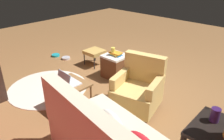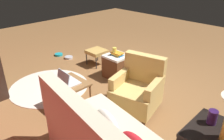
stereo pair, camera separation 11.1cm
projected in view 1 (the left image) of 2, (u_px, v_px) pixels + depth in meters
ground at (120, 88)px, 4.19m from camera, size 12.00×12.00×0.00m
armchair at (138, 89)px, 3.45m from camera, size 0.80×0.82×0.87m
small_vase at (215, 115)px, 2.42m from camera, size 0.10×0.10×0.16m
laptop_desk at (71, 86)px, 3.41m from camera, size 0.56×0.44×0.48m
laptop at (68, 81)px, 3.34m from camera, size 0.33×0.27×0.21m
wicker_hamper at (115, 66)px, 4.52m from camera, size 0.45×0.45×0.48m
book_stack_hamper at (116, 54)px, 4.39m from camera, size 0.26×0.19×0.06m
yellow_mug at (113, 50)px, 4.36m from camera, size 0.08×0.08×0.10m
tv_remote at (114, 52)px, 4.52m from camera, size 0.07×0.16×0.02m
ottoman at (94, 52)px, 5.03m from camera, size 0.40×0.40×0.36m
circular_rug at (48, 87)px, 4.19m from camera, size 1.48×1.48×0.01m
pet_bowl_steel at (66, 58)px, 5.46m from camera, size 0.20×0.20×0.05m
pet_bowl_teal at (56, 55)px, 5.63m from camera, size 0.20×0.20×0.05m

